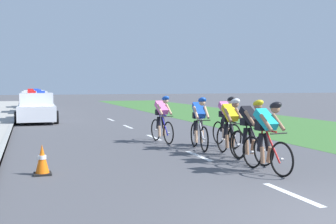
% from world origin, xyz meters
% --- Properties ---
extents(kerb_edge, '(0.16, 60.00, 0.13)m').
position_xyz_m(kerb_edge, '(-4.95, 14.00, 0.07)').
color(kerb_edge, '#9E9E99').
rests_on(kerb_edge, ground).
extents(grass_verge, '(7.00, 60.00, 0.01)m').
position_xyz_m(grass_verge, '(7.11, 14.00, 0.00)').
color(grass_verge, '#3D7033').
rests_on(grass_verge, ground).
extents(lane_markings_centre, '(0.14, 21.60, 0.01)m').
position_xyz_m(lane_markings_centre, '(0.00, 7.76, 0.00)').
color(lane_markings_centre, white).
rests_on(lane_markings_centre, ground).
extents(cyclist_lead, '(0.44, 1.72, 1.56)m').
position_xyz_m(cyclist_lead, '(0.57, 3.43, 0.79)').
color(cyclist_lead, black).
rests_on(cyclist_lead, ground).
extents(cyclist_second, '(0.45, 1.72, 1.56)m').
position_xyz_m(cyclist_second, '(0.82, 4.51, 0.79)').
color(cyclist_second, black).
rests_on(cyclist_second, ground).
extents(cyclist_third, '(0.42, 1.72, 1.56)m').
position_xyz_m(cyclist_third, '(0.84, 5.58, 0.79)').
color(cyclist_third, black).
rests_on(cyclist_third, ground).
extents(cyclist_fourth, '(0.45, 1.72, 1.56)m').
position_xyz_m(cyclist_fourth, '(0.46, 6.78, 0.79)').
color(cyclist_fourth, black).
rests_on(cyclist_fourth, ground).
extents(cyclist_fifth, '(0.43, 1.72, 1.56)m').
position_xyz_m(cyclist_fifth, '(1.49, 7.05, 0.79)').
color(cyclist_fifth, black).
rests_on(cyclist_fifth, ground).
extents(cyclist_sixth, '(0.45, 1.72, 1.56)m').
position_xyz_m(cyclist_sixth, '(-0.11, 8.50, 0.79)').
color(cyclist_sixth, black).
rests_on(cyclist_sixth, ground).
extents(police_car_nearest, '(2.07, 4.44, 1.59)m').
position_xyz_m(police_car_nearest, '(-3.82, 17.64, 0.68)').
color(police_car_nearest, silver).
rests_on(police_car_nearest, ground).
extents(police_car_second, '(2.02, 4.41, 1.59)m').
position_xyz_m(police_car_second, '(-3.82, 24.18, 0.68)').
color(police_car_second, white).
rests_on(police_car_second, ground).
extents(police_car_third, '(2.24, 4.52, 1.59)m').
position_xyz_m(police_car_third, '(-3.82, 30.36, 0.68)').
color(police_car_third, silver).
rests_on(police_car_third, ground).
extents(traffic_cone_near, '(0.36, 0.36, 0.64)m').
position_xyz_m(traffic_cone_near, '(-3.98, 4.75, 0.31)').
color(traffic_cone_near, black).
rests_on(traffic_cone_near, ground).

